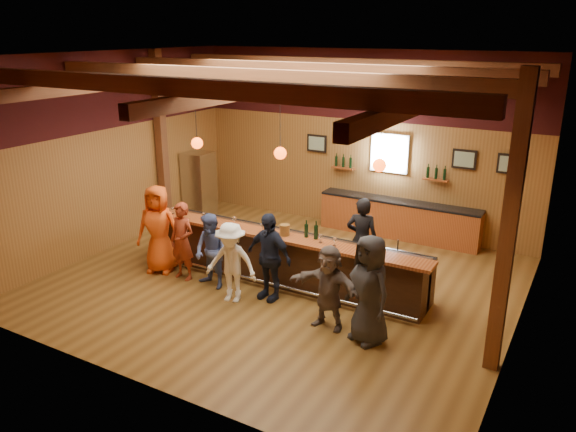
{
  "coord_description": "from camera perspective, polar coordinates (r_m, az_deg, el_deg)",
  "views": [
    {
      "loc": [
        5.32,
        -9.06,
        4.96
      ],
      "look_at": [
        0.0,
        0.3,
        1.35
      ],
      "focal_mm": 35.0,
      "sensor_mm": 36.0,
      "label": 1
    }
  ],
  "objects": [
    {
      "name": "customer_redvest",
      "position": [
        11.69,
        -10.68,
        -2.55
      ],
      "size": [
        0.62,
        0.43,
        1.64
      ],
      "primitive_type": "imported",
      "rotation": [
        0.0,
        0.0,
        -0.07
      ],
      "color": "maroon",
      "rests_on": "ground"
    },
    {
      "name": "glass_b",
      "position": [
        11.99,
        -8.58,
        0.17
      ],
      "size": [
        0.07,
        0.07,
        0.16
      ],
      "color": "silver",
      "rests_on": "bar_counter"
    },
    {
      "name": "wine_shelves",
      "position": [
        14.11,
        10.09,
        4.55
      ],
      "size": [
        3.0,
        0.18,
        0.3
      ],
      "color": "brown",
      "rests_on": "room"
    },
    {
      "name": "customer_dark",
      "position": [
        9.28,
        8.25,
        -7.42
      ],
      "size": [
        1.08,
        0.95,
        1.86
      ],
      "primitive_type": "imported",
      "rotation": [
        0.0,
        0.0,
        -0.49
      ],
      "color": "#27282A",
      "rests_on": "ground"
    },
    {
      "name": "glass_h",
      "position": [
        10.21,
        9.08,
        -3.06
      ],
      "size": [
        0.08,
        0.08,
        0.18
      ],
      "color": "silver",
      "rests_on": "bar_counter"
    },
    {
      "name": "glass_g",
      "position": [
        10.47,
        4.76,
        -2.41
      ],
      "size": [
        0.07,
        0.07,
        0.16
      ],
      "color": "silver",
      "rests_on": "bar_counter"
    },
    {
      "name": "glass_c",
      "position": [
        11.88,
        -7.97,
        0.04
      ],
      "size": [
        0.07,
        0.07,
        0.17
      ],
      "color": "silver",
      "rests_on": "bar_counter"
    },
    {
      "name": "glass_d",
      "position": [
        11.55,
        -5.45,
        -0.3
      ],
      "size": [
        0.09,
        0.09,
        0.19
      ],
      "color": "silver",
      "rests_on": "bar_counter"
    },
    {
      "name": "window",
      "position": [
        14.07,
        10.28,
        6.31
      ],
      "size": [
        0.95,
        0.09,
        0.95
      ],
      "color": "silver",
      "rests_on": "room"
    },
    {
      "name": "glass_a",
      "position": [
        12.47,
        -11.64,
        0.71
      ],
      "size": [
        0.07,
        0.07,
        0.16
      ],
      "color": "silver",
      "rests_on": "bar_counter"
    },
    {
      "name": "back_bar_cabinet",
      "position": [
        14.16,
        11.13,
        -0.29
      ],
      "size": [
        4.0,
        0.52,
        0.95
      ],
      "color": "brown",
      "rests_on": "ground"
    },
    {
      "name": "bottle_b",
      "position": [
        10.77,
        2.86,
        -1.63
      ],
      "size": [
        0.08,
        0.08,
        0.36
      ],
      "color": "black",
      "rests_on": "bar_counter"
    },
    {
      "name": "bartender",
      "position": [
        11.5,
        7.5,
        -2.39
      ],
      "size": [
        0.71,
        0.53,
        1.77
      ],
      "primitive_type": "imported",
      "rotation": [
        0.0,
        0.0,
        3.31
      ],
      "color": "black",
      "rests_on": "ground"
    },
    {
      "name": "room",
      "position": [
        10.7,
        -0.65,
        9.14
      ],
      "size": [
        9.04,
        9.0,
        4.52
      ],
      "color": "brown",
      "rests_on": "ground"
    },
    {
      "name": "bar_counter",
      "position": [
        11.52,
        -0.3,
        -4.13
      ],
      "size": [
        6.3,
        1.07,
        1.11
      ],
      "color": "black",
      "rests_on": "ground"
    },
    {
      "name": "bottle_a",
      "position": [
        10.86,
        1.87,
        -1.48
      ],
      "size": [
        0.08,
        0.08,
        0.35
      ],
      "color": "black",
      "rests_on": "bar_counter"
    },
    {
      "name": "customer_orange",
      "position": [
        12.12,
        -13.02,
        -1.3
      ],
      "size": [
        1.07,
        0.86,
        1.9
      ],
      "primitive_type": "imported",
      "rotation": [
        0.0,
        0.0,
        0.32
      ],
      "color": "#E95416",
      "rests_on": "ground"
    },
    {
      "name": "glass_e",
      "position": [
        11.16,
        -2.61,
        -0.97
      ],
      "size": [
        0.08,
        0.08,
        0.18
      ],
      "color": "silver",
      "rests_on": "bar_counter"
    },
    {
      "name": "customer_brown",
      "position": [
        9.7,
        4.15,
        -7.22
      ],
      "size": [
        1.42,
        0.51,
        1.51
      ],
      "primitive_type": "imported",
      "rotation": [
        0.0,
        0.0,
        -0.04
      ],
      "color": "#62544E",
      "rests_on": "ground"
    },
    {
      "name": "customer_denim",
      "position": [
        11.23,
        -7.8,
        -3.58
      ],
      "size": [
        0.84,
        0.72,
        1.53
      ],
      "primitive_type": "imported",
      "rotation": [
        0.0,
        0.0,
        -0.21
      ],
      "color": "#4A5A95",
      "rests_on": "ground"
    },
    {
      "name": "ice_bucket",
      "position": [
        10.96,
        -0.34,
        -1.42
      ],
      "size": [
        0.2,
        0.2,
        0.22
      ],
      "primitive_type": "cylinder",
      "color": "brown",
      "rests_on": "bar_counter"
    },
    {
      "name": "customer_white",
      "position": [
        10.61,
        -5.8,
        -4.74
      ],
      "size": [
        1.1,
        0.75,
        1.57
      ],
      "primitive_type": "imported",
      "rotation": [
        0.0,
        0.0,
        0.17
      ],
      "color": "white",
      "rests_on": "ground"
    },
    {
      "name": "customer_navy",
      "position": [
        10.64,
        -1.97,
        -4.13
      ],
      "size": [
        1.06,
        0.56,
        1.72
      ],
      "primitive_type": "imported",
      "rotation": [
        0.0,
        0.0,
        -0.15
      ],
      "color": "#191F32",
      "rests_on": "ground"
    },
    {
      "name": "stainless_fridge",
      "position": [
        15.53,
        -9.01,
        3.15
      ],
      "size": [
        0.7,
        0.7,
        1.8
      ],
      "primitive_type": "cube",
      "color": "silver",
      "rests_on": "ground"
    },
    {
      "name": "framed_pictures",
      "position": [
        13.8,
        13.68,
        6.05
      ],
      "size": [
        5.35,
        0.05,
        0.45
      ],
      "color": "black",
      "rests_on": "room"
    },
    {
      "name": "pendant_lights",
      "position": [
        10.75,
        -0.8,
        6.44
      ],
      "size": [
        4.24,
        0.24,
        1.37
      ],
      "color": "black",
      "rests_on": "room"
    },
    {
      "name": "glass_f",
      "position": [
        10.61,
        3.32,
        -2.11
      ],
      "size": [
        0.07,
        0.07,
        0.16
      ],
      "color": "silver",
      "rests_on": "bar_counter"
    }
  ]
}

